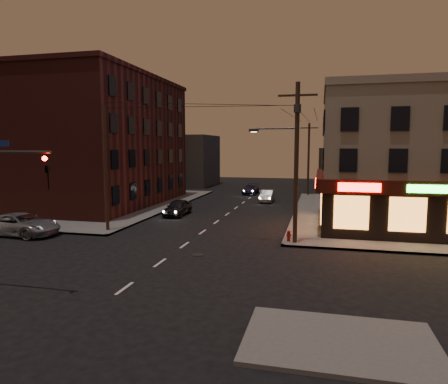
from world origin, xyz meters
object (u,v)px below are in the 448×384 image
(suv_cross, at_px, (21,224))
(sedan_far, at_px, (251,189))
(fire_hydrant, at_px, (289,235))
(sedan_mid, at_px, (267,196))
(sedan_near, at_px, (178,208))

(suv_cross, height_order, sedan_far, suv_cross)
(sedan_far, height_order, fire_hydrant, sedan_far)
(sedan_mid, height_order, fire_hydrant, sedan_mid)
(sedan_mid, relative_size, sedan_far, 0.93)
(fire_hydrant, bearing_deg, suv_cross, -173.83)
(suv_cross, height_order, sedan_near, suv_cross)
(suv_cross, bearing_deg, fire_hydrant, -79.69)
(sedan_mid, xyz_separation_m, fire_hydrant, (3.92, -19.31, -0.13))
(suv_cross, distance_m, fire_hydrant, 18.62)
(sedan_mid, height_order, sedan_far, sedan_mid)
(fire_hydrant, bearing_deg, sedan_far, 104.92)
(sedan_near, distance_m, sedan_mid, 12.84)
(suv_cross, distance_m, sedan_near, 13.02)
(fire_hydrant, bearing_deg, sedan_mid, 101.47)
(suv_cross, relative_size, sedan_far, 1.29)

